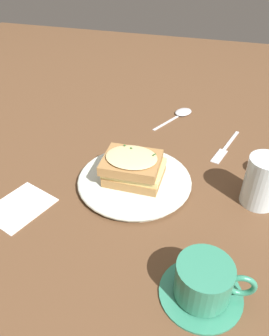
% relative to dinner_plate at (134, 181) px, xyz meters
% --- Properties ---
extents(ground_plane, '(2.40, 2.40, 0.00)m').
position_rel_dinner_plate_xyz_m(ground_plane, '(-0.03, -0.01, -0.01)').
color(ground_plane, brown).
extents(dinner_plate, '(0.26, 0.26, 0.02)m').
position_rel_dinner_plate_xyz_m(dinner_plate, '(0.00, 0.00, 0.00)').
color(dinner_plate, silver).
rests_on(dinner_plate, ground_plane).
extents(sandwich, '(0.11, 0.13, 0.07)m').
position_rel_dinner_plate_xyz_m(sandwich, '(0.00, -0.00, 0.04)').
color(sandwich, '#A37542').
rests_on(sandwich, dinner_plate).
extents(teacup_with_saucer, '(0.13, 0.15, 0.07)m').
position_rel_dinner_plate_xyz_m(teacup_with_saucer, '(0.24, 0.18, 0.02)').
color(teacup_with_saucer, '#338466').
rests_on(teacup_with_saucer, ground_plane).
extents(water_glass, '(0.07, 0.07, 0.11)m').
position_rel_dinner_plate_xyz_m(water_glass, '(-0.02, 0.27, 0.05)').
color(water_glass, silver).
rests_on(water_glass, ground_plane).
extents(fork, '(0.18, 0.06, 0.00)m').
position_rel_dinner_plate_xyz_m(fork, '(-0.20, 0.19, -0.01)').
color(fork, silver).
rests_on(fork, ground_plane).
extents(spoon, '(0.17, 0.10, 0.01)m').
position_rel_dinner_plate_xyz_m(spoon, '(-0.37, 0.04, -0.01)').
color(spoon, silver).
rests_on(spoon, ground_plane).
extents(napkin, '(0.15, 0.14, 0.00)m').
position_rel_dinner_plate_xyz_m(napkin, '(0.14, -0.21, -0.01)').
color(napkin, white).
rests_on(napkin, ground_plane).
extents(condiment_pot, '(0.06, 0.06, 0.03)m').
position_rel_dinner_plate_xyz_m(condiment_pot, '(-0.13, 0.29, 0.01)').
color(condiment_pot, gray).
rests_on(condiment_pot, ground_plane).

